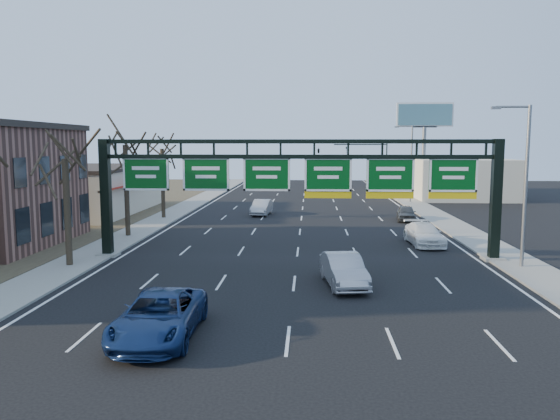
# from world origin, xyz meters

# --- Properties ---
(ground) EXTENTS (160.00, 160.00, 0.00)m
(ground) POSITION_xyz_m (0.00, 0.00, 0.00)
(ground) COLOR black
(ground) RESTS_ON ground
(sidewalk_left) EXTENTS (3.00, 120.00, 0.12)m
(sidewalk_left) POSITION_xyz_m (-12.80, 20.00, 0.06)
(sidewalk_left) COLOR gray
(sidewalk_left) RESTS_ON ground
(sidewalk_right) EXTENTS (3.00, 120.00, 0.12)m
(sidewalk_right) POSITION_xyz_m (12.80, 20.00, 0.06)
(sidewalk_right) COLOR gray
(sidewalk_right) RESTS_ON ground
(dirt_strip_left) EXTENTS (21.00, 120.00, 0.06)m
(dirt_strip_left) POSITION_xyz_m (-25.00, 20.00, 0.03)
(dirt_strip_left) COLOR #473D2B
(dirt_strip_left) RESTS_ON ground
(lane_markings) EXTENTS (21.60, 120.00, 0.01)m
(lane_markings) POSITION_xyz_m (0.00, 20.00, 0.01)
(lane_markings) COLOR white
(lane_markings) RESTS_ON ground
(sign_gantry) EXTENTS (24.60, 1.20, 7.20)m
(sign_gantry) POSITION_xyz_m (0.16, 8.00, 4.63)
(sign_gantry) COLOR black
(sign_gantry) RESTS_ON ground
(cream_strip) EXTENTS (10.90, 18.40, 4.70)m
(cream_strip) POSITION_xyz_m (-21.48, 29.00, 2.36)
(cream_strip) COLOR beige
(cream_strip) RESTS_ON ground
(building_right_distant) EXTENTS (12.00, 20.00, 5.00)m
(building_right_distant) POSITION_xyz_m (20.00, 50.00, 2.50)
(building_right_distant) COLOR beige
(building_right_distant) RESTS_ON ground
(tree_gantry) EXTENTS (3.60, 3.60, 8.48)m
(tree_gantry) POSITION_xyz_m (-12.80, 5.00, 7.11)
(tree_gantry) COLOR black
(tree_gantry) RESTS_ON sidewalk_left
(tree_mid) EXTENTS (3.60, 3.60, 9.24)m
(tree_mid) POSITION_xyz_m (-12.80, 15.00, 7.85)
(tree_mid) COLOR black
(tree_mid) RESTS_ON sidewalk_left
(tree_far) EXTENTS (3.60, 3.60, 8.86)m
(tree_far) POSITION_xyz_m (-12.80, 25.00, 7.48)
(tree_far) COLOR black
(tree_far) RESTS_ON sidewalk_left
(streetlight_near) EXTENTS (2.15, 0.22, 9.00)m
(streetlight_near) POSITION_xyz_m (12.47, 6.00, 5.08)
(streetlight_near) COLOR slate
(streetlight_near) RESTS_ON sidewalk_right
(streetlight_far) EXTENTS (2.15, 0.22, 9.00)m
(streetlight_far) POSITION_xyz_m (12.47, 40.00, 5.08)
(streetlight_far) COLOR slate
(streetlight_far) RESTS_ON sidewalk_right
(billboard_right) EXTENTS (7.00, 0.50, 12.00)m
(billboard_right) POSITION_xyz_m (15.00, 44.98, 9.06)
(billboard_right) COLOR slate
(billboard_right) RESTS_ON ground
(traffic_signal_mast) EXTENTS (10.16, 0.54, 7.00)m
(traffic_signal_mast) POSITION_xyz_m (5.69, 55.00, 5.50)
(traffic_signal_mast) COLOR black
(traffic_signal_mast) RESTS_ON ground
(car_blue_suv) EXTENTS (2.75, 5.81, 1.60)m
(car_blue_suv) POSITION_xyz_m (-4.60, -5.95, 0.80)
(car_blue_suv) COLOR navy
(car_blue_suv) RESTS_ON ground
(car_silver_sedan) EXTENTS (2.35, 4.93, 1.56)m
(car_silver_sedan) POSITION_xyz_m (2.42, 1.66, 0.78)
(car_silver_sedan) COLOR #A0A0A4
(car_silver_sedan) RESTS_ON ground
(car_white_wagon) EXTENTS (2.34, 5.18, 1.47)m
(car_white_wagon) POSITION_xyz_m (8.63, 12.95, 0.74)
(car_white_wagon) COLOR white
(car_white_wagon) RESTS_ON ground
(car_grey_far) EXTENTS (2.07, 4.18, 1.37)m
(car_grey_far) POSITION_xyz_m (9.49, 24.95, 0.68)
(car_grey_far) COLOR #424547
(car_grey_far) RESTS_ON ground
(car_silver_distant) EXTENTS (1.99, 4.61, 1.48)m
(car_silver_distant) POSITION_xyz_m (-3.92, 28.24, 0.74)
(car_silver_distant) COLOR #B3B4B8
(car_silver_distant) RESTS_ON ground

